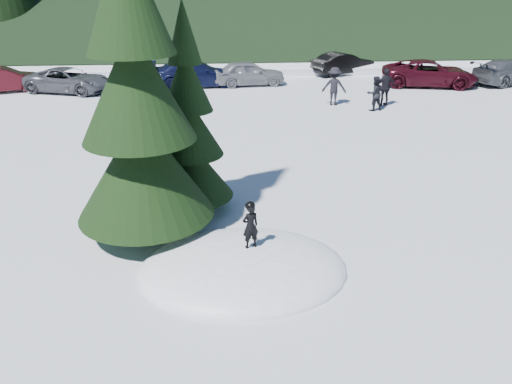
{
  "coord_description": "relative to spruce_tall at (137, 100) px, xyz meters",
  "views": [
    {
      "loc": [
        -0.43,
        -9.12,
        5.81
      ],
      "look_at": [
        0.4,
        1.66,
        1.1
      ],
      "focal_mm": 35.0,
      "sensor_mm": 36.0,
      "label": 1
    }
  ],
  "objects": [
    {
      "name": "ground",
      "position": [
        2.2,
        -1.8,
        -3.32
      ],
      "size": [
        200.0,
        200.0,
        0.0
      ],
      "primitive_type": "plane",
      "color": "white",
      "rests_on": "ground"
    },
    {
      "name": "snow_mound",
      "position": [
        2.2,
        -1.8,
        -3.32
      ],
      "size": [
        4.48,
        3.52,
        0.96
      ],
      "primitive_type": "ellipsoid",
      "color": "white",
      "rests_on": "ground"
    },
    {
      "name": "spruce_tall",
      "position": [
        0.0,
        0.0,
        0.0
      ],
      "size": [
        3.2,
        3.2,
        8.6
      ],
      "color": "black",
      "rests_on": "ground"
    },
    {
      "name": "spruce_short",
      "position": [
        1.0,
        1.4,
        -1.22
      ],
      "size": [
        2.2,
        2.2,
        5.37
      ],
      "color": "black",
      "rests_on": "ground"
    },
    {
      "name": "child_skier",
      "position": [
        2.36,
        -1.65,
        -2.34
      ],
      "size": [
        0.42,
        0.35,
        1.0
      ],
      "primitive_type": "imported",
      "rotation": [
        0.0,
        0.0,
        3.51
      ],
      "color": "black",
      "rests_on": "snow_mound"
    },
    {
      "name": "adult_0",
      "position": [
        8.98,
        11.49,
        -2.52
      ],
      "size": [
        0.91,
        0.79,
        1.6
      ],
      "primitive_type": "imported",
      "rotation": [
        0.0,
        0.0,
        3.42
      ],
      "color": "black",
      "rests_on": "ground"
    },
    {
      "name": "adult_1",
      "position": [
        9.76,
        12.35,
        -2.43
      ],
      "size": [
        1.1,
        0.59,
        1.78
      ],
      "primitive_type": "imported",
      "rotation": [
        0.0,
        0.0,
        3.29
      ],
      "color": "black",
      "rests_on": "ground"
    },
    {
      "name": "adult_2",
      "position": [
        7.36,
        12.71,
        -2.42
      ],
      "size": [
        1.3,
        0.96,
        1.81
      ],
      "primitive_type": "imported",
      "rotation": [
        0.0,
        0.0,
        2.87
      ],
      "color": "black",
      "rests_on": "ground"
    },
    {
      "name": "car_1",
      "position": [
        -9.67,
        16.94,
        -2.65
      ],
      "size": [
        4.29,
        2.73,
        1.33
      ],
      "primitive_type": "imported",
      "rotation": [
        0.0,
        0.0,
        1.93
      ],
      "color": "#3D0B11",
      "rests_on": "ground"
    },
    {
      "name": "car_2",
      "position": [
        -6.18,
        16.62,
        -2.67
      ],
      "size": [
        5.08,
        3.5,
        1.29
      ],
      "primitive_type": "imported",
      "rotation": [
        0.0,
        0.0,
        1.25
      ],
      "color": "#4A4B51",
      "rests_on": "ground"
    },
    {
      "name": "car_3",
      "position": [
        0.55,
        17.66,
        -2.59
      ],
      "size": [
        5.18,
        2.53,
        1.45
      ],
      "primitive_type": "imported",
      "rotation": [
        0.0,
        0.0,
        1.67
      ],
      "color": "black",
      "rests_on": "ground"
    },
    {
      "name": "car_4",
      "position": [
        3.55,
        17.71,
        -2.63
      ],
      "size": [
        4.23,
        2.12,
        1.38
      ],
      "primitive_type": "imported",
      "rotation": [
        0.0,
        0.0,
        1.69
      ],
      "color": "gray",
      "rests_on": "ground"
    },
    {
      "name": "car_5",
      "position": [
        9.71,
        20.64,
        -2.64
      ],
      "size": [
        4.35,
        3.01,
        1.36
      ],
      "primitive_type": "imported",
      "rotation": [
        0.0,
        0.0,
        2.0
      ],
      "color": "black",
      "rests_on": "ground"
    },
    {
      "name": "car_6",
      "position": [
        13.72,
        16.72,
        -2.6
      ],
      "size": [
        5.6,
        3.47,
        1.45
      ],
      "primitive_type": "imported",
      "rotation": [
        0.0,
        0.0,
        1.35
      ],
      "color": "#360913",
      "rests_on": "ground"
    },
    {
      "name": "car_7",
      "position": [
        18.57,
        16.93,
        -2.63
      ],
      "size": [
        5.15,
        3.5,
        1.39
      ],
      "primitive_type": "imported",
      "rotation": [
        0.0,
        0.0,
        1.93
      ],
      "color": "#46494D",
      "rests_on": "ground"
    }
  ]
}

